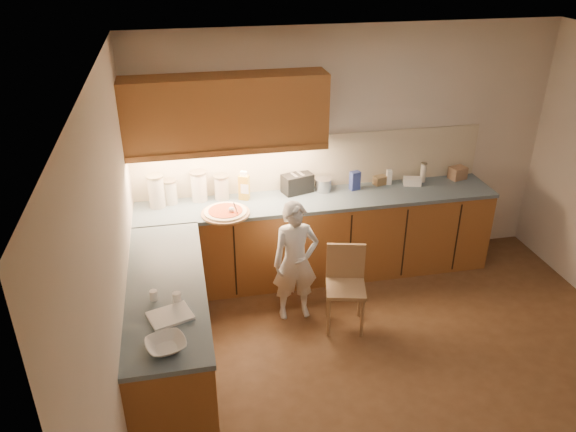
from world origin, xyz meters
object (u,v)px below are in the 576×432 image
(pizza_on_board, at_px, (226,212))
(child, at_px, (295,261))
(toaster, at_px, (297,183))
(wooden_chair, at_px, (345,281))
(oil_jug, at_px, (244,187))

(pizza_on_board, height_order, child, child)
(pizza_on_board, relative_size, child, 0.39)
(pizza_on_board, distance_m, toaster, 0.88)
(pizza_on_board, distance_m, child, 0.84)
(wooden_chair, bearing_deg, oil_jug, 142.05)
(child, bearing_deg, oil_jug, 113.34)
(oil_jug, bearing_deg, toaster, 5.99)
(oil_jug, relative_size, toaster, 0.88)
(wooden_chair, bearing_deg, pizza_on_board, 159.35)
(pizza_on_board, bearing_deg, toaster, 24.98)
(toaster, bearing_deg, oil_jug, 169.50)
(pizza_on_board, height_order, toaster, toaster)
(child, height_order, toaster, child)
(child, distance_m, toaster, 0.98)
(pizza_on_board, distance_m, oil_jug, 0.40)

